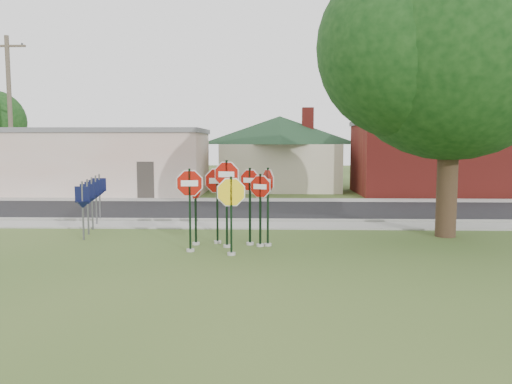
{
  "coord_description": "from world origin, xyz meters",
  "views": [
    {
      "loc": [
        1.32,
        -14.01,
        3.27
      ],
      "look_at": [
        0.87,
        2.0,
        1.7
      ],
      "focal_mm": 35.0,
      "sensor_mm": 36.0,
      "label": 1
    }
  ],
  "objects_px": {
    "stop_sign_yellow": "(231,205)",
    "stop_sign_left": "(190,198)",
    "oak_tree": "(452,41)",
    "utility_pole_near": "(10,114)",
    "stop_sign_center": "(227,190)",
    "pedestrian": "(225,184)"
  },
  "relations": [
    {
      "from": "oak_tree",
      "to": "pedestrian",
      "type": "distance_m",
      "value": 14.81
    },
    {
      "from": "stop_sign_center",
      "to": "utility_pole_near",
      "type": "distance_m",
      "value": 19.86
    },
    {
      "from": "utility_pole_near",
      "to": "pedestrian",
      "type": "relative_size",
      "value": 5.21
    },
    {
      "from": "stop_sign_center",
      "to": "stop_sign_yellow",
      "type": "relative_size",
      "value": 1.18
    },
    {
      "from": "oak_tree",
      "to": "utility_pole_near",
      "type": "bearing_deg",
      "value": 151.45
    },
    {
      "from": "stop_sign_left",
      "to": "utility_pole_near",
      "type": "bearing_deg",
      "value": 131.85
    },
    {
      "from": "oak_tree",
      "to": "stop_sign_yellow",
      "type": "bearing_deg",
      "value": -156.61
    },
    {
      "from": "stop_sign_center",
      "to": "oak_tree",
      "type": "distance_m",
      "value": 9.22
    },
    {
      "from": "stop_sign_left",
      "to": "oak_tree",
      "type": "height_order",
      "value": "oak_tree"
    },
    {
      "from": "stop_sign_center",
      "to": "utility_pole_near",
      "type": "bearing_deg",
      "value": 135.44
    },
    {
      "from": "utility_pole_near",
      "to": "pedestrian",
      "type": "bearing_deg",
      "value": -5.36
    },
    {
      "from": "stop_sign_yellow",
      "to": "pedestrian",
      "type": "xyz_separation_m",
      "value": [
        -1.4,
        13.66,
        -0.53
      ]
    },
    {
      "from": "stop_sign_yellow",
      "to": "oak_tree",
      "type": "height_order",
      "value": "oak_tree"
    },
    {
      "from": "stop_sign_center",
      "to": "pedestrian",
      "type": "relative_size",
      "value": 1.57
    },
    {
      "from": "stop_sign_yellow",
      "to": "oak_tree",
      "type": "bearing_deg",
      "value": 23.39
    },
    {
      "from": "utility_pole_near",
      "to": "stop_sign_yellow",
      "type": "bearing_deg",
      "value": -46.32
    },
    {
      "from": "stop_sign_left",
      "to": "pedestrian",
      "type": "distance_m",
      "value": 13.24
    },
    {
      "from": "stop_sign_left",
      "to": "utility_pole_near",
      "type": "distance_m",
      "value": 19.64
    },
    {
      "from": "oak_tree",
      "to": "pedestrian",
      "type": "bearing_deg",
      "value": 129.68
    },
    {
      "from": "stop_sign_center",
      "to": "stop_sign_yellow",
      "type": "xyz_separation_m",
      "value": [
        0.22,
        -1.1,
        -0.32
      ]
    },
    {
      "from": "oak_tree",
      "to": "pedestrian",
      "type": "height_order",
      "value": "oak_tree"
    },
    {
      "from": "stop_sign_yellow",
      "to": "stop_sign_left",
      "type": "distance_m",
      "value": 1.36
    }
  ]
}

